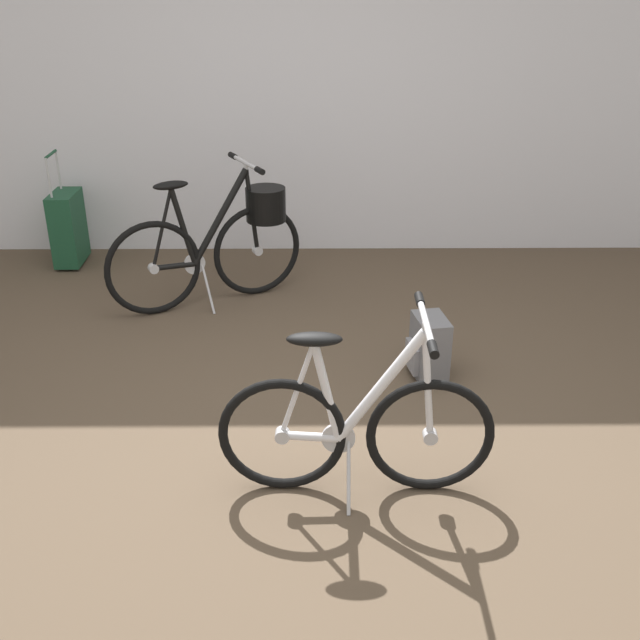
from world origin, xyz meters
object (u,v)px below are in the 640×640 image
(folding_bike_foreground, at_px, (356,426))
(backpack_on_floor, at_px, (429,347))
(display_bike_left, at_px, (224,239))
(rolling_suitcase, at_px, (68,227))

(folding_bike_foreground, height_order, backpack_on_floor, folding_bike_foreground)
(display_bike_left, xyz_separation_m, backpack_on_floor, (1.19, -1.03, -0.26))
(folding_bike_foreground, xyz_separation_m, rolling_suitcase, (-1.97, 2.68, -0.03))
(folding_bike_foreground, bearing_deg, backpack_on_floor, 65.60)
(display_bike_left, bearing_deg, folding_bike_foreground, -69.50)
(display_bike_left, height_order, rolling_suitcase, display_bike_left)
(backpack_on_floor, bearing_deg, display_bike_left, 139.20)
(rolling_suitcase, distance_m, backpack_on_floor, 2.96)
(display_bike_left, height_order, backpack_on_floor, display_bike_left)
(folding_bike_foreground, height_order, display_bike_left, display_bike_left)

